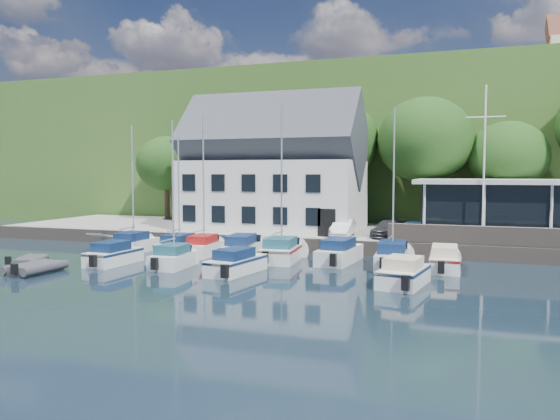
# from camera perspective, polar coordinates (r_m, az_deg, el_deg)

# --- Properties ---
(ground) EXTENTS (180.00, 180.00, 0.00)m
(ground) POSITION_cam_1_polar(r_m,az_deg,el_deg) (27.00, 1.41, -8.01)
(ground) COLOR black
(ground) RESTS_ON ground
(quay) EXTENTS (60.00, 13.00, 1.00)m
(quay) POSITION_cam_1_polar(r_m,az_deg,el_deg) (43.71, 8.40, -2.77)
(quay) COLOR gray
(quay) RESTS_ON ground
(quay_face) EXTENTS (60.00, 0.30, 1.00)m
(quay_face) POSITION_cam_1_polar(r_m,az_deg,el_deg) (37.39, 6.55, -3.90)
(quay_face) COLOR #5B5049
(quay_face) RESTS_ON ground
(hillside) EXTENTS (160.00, 75.00, 16.00)m
(hillside) POSITION_cam_1_polar(r_m,az_deg,el_deg) (87.56, 13.90, 5.44)
(hillside) COLOR #385A22
(hillside) RESTS_ON ground
(field_patch) EXTENTS (50.00, 30.00, 0.30)m
(field_patch) POSITION_cam_1_polar(r_m,az_deg,el_deg) (95.75, 19.27, 10.09)
(field_patch) COLOR #4C5B2D
(field_patch) RESTS_ON hillside
(harbor_building) EXTENTS (14.40, 8.20, 8.70)m
(harbor_building) POSITION_cam_1_polar(r_m,az_deg,el_deg) (44.29, -0.73, 3.65)
(harbor_building) COLOR silver
(harbor_building) RESTS_ON quay
(club_pavilion) EXTENTS (13.20, 7.20, 4.10)m
(club_pavilion) POSITION_cam_1_polar(r_m,az_deg,el_deg) (41.35, 23.19, 0.11)
(club_pavilion) COLOR black
(club_pavilion) RESTS_ON quay
(seawall) EXTENTS (18.00, 0.50, 1.20)m
(seawall) POSITION_cam_1_polar(r_m,az_deg,el_deg) (37.00, 25.18, -2.62)
(seawall) COLOR #5B5049
(seawall) RESTS_ON quay
(gangway) EXTENTS (1.20, 6.00, 1.40)m
(gangway) POSITION_cam_1_polar(r_m,az_deg,el_deg) (42.42, -16.46, -3.78)
(gangway) COLOR silver
(gangway) RESTS_ON ground
(car_silver) EXTENTS (2.25, 3.54, 1.12)m
(car_silver) POSITION_cam_1_polar(r_m,az_deg,el_deg) (39.55, 5.88, -1.91)
(car_silver) COLOR silver
(car_silver) RESTS_ON quay
(car_white) EXTENTS (1.54, 3.88, 1.26)m
(car_white) POSITION_cam_1_polar(r_m,az_deg,el_deg) (39.28, 6.63, -1.86)
(car_white) COLOR silver
(car_white) RESTS_ON quay
(car_dgrey) EXTENTS (2.32, 4.41, 1.22)m
(car_dgrey) POSITION_cam_1_polar(r_m,az_deg,el_deg) (39.50, 11.28, -1.91)
(car_dgrey) COLOR #2F2E33
(car_dgrey) RESTS_ON quay
(car_blue) EXTENTS (1.60, 3.78, 1.28)m
(car_blue) POSITION_cam_1_polar(r_m,az_deg,el_deg) (38.86, 13.74, -2.00)
(car_blue) COLOR #2E518D
(car_blue) RESTS_ON quay
(flagpole) EXTENTS (2.43, 0.20, 10.14)m
(flagpole) POSITION_cam_1_polar(r_m,az_deg,el_deg) (37.37, 20.55, 4.44)
(flagpole) COLOR silver
(flagpole) RESTS_ON quay
(tree_0) EXTENTS (5.94, 5.94, 8.12)m
(tree_0) POSITION_cam_1_polar(r_m,az_deg,el_deg) (54.93, -11.75, 3.33)
(tree_0) COLOR #18330F
(tree_0) RESTS_ON quay
(tree_1) EXTENTS (7.25, 7.25, 9.90)m
(tree_1) POSITION_cam_1_polar(r_m,az_deg,el_deg) (51.34, -4.73, 4.36)
(tree_1) COLOR #18330F
(tree_1) RESTS_ON quay
(tree_2) EXTENTS (7.94, 7.94, 10.85)m
(tree_2) POSITION_cam_1_polar(r_m,az_deg,el_deg) (48.02, 5.55, 4.94)
(tree_2) COLOR #18330F
(tree_2) RESTS_ON quay
(tree_3) EXTENTS (7.93, 7.93, 10.83)m
(tree_3) POSITION_cam_1_polar(r_m,az_deg,el_deg) (47.16, 14.87, 4.83)
(tree_3) COLOR #18330F
(tree_3) RESTS_ON quay
(tree_4) EXTENTS (6.37, 6.37, 8.70)m
(tree_4) POSITION_cam_1_polar(r_m,az_deg,el_deg) (47.58, 22.68, 3.37)
(tree_4) COLOR #18330F
(tree_4) RESTS_ON quay
(boat_r1_0) EXTENTS (1.98, 5.84, 8.75)m
(boat_r1_0) POSITION_cam_1_polar(r_m,az_deg,el_deg) (39.30, -15.14, 2.05)
(boat_r1_0) COLOR silver
(boat_r1_0) RESTS_ON ground
(boat_r1_1) EXTENTS (1.91, 5.93, 8.45)m
(boat_r1_1) POSITION_cam_1_polar(r_m,az_deg,el_deg) (37.78, -10.53, 1.81)
(boat_r1_1) COLOR silver
(boat_r1_1) RESTS_ON ground
(boat_r1_2) EXTENTS (2.02, 5.71, 8.53)m
(boat_r1_2) POSITION_cam_1_polar(r_m,az_deg,el_deg) (36.90, -7.98, 1.86)
(boat_r1_2) COLOR silver
(boat_r1_2) RESTS_ON ground
(boat_r1_3) EXTENTS (2.77, 7.01, 1.54)m
(boat_r1_3) POSITION_cam_1_polar(r_m,az_deg,el_deg) (35.93, -3.91, -3.77)
(boat_r1_3) COLOR silver
(boat_r1_3) RESTS_ON ground
(boat_r1_4) EXTENTS (2.79, 6.34, 9.27)m
(boat_r1_4) POSITION_cam_1_polar(r_m,az_deg,el_deg) (34.14, 0.17, 2.34)
(boat_r1_4) COLOR silver
(boat_r1_4) RESTS_ON ground
(boat_r1_5) EXTENTS (2.52, 6.94, 1.53)m
(boat_r1_5) POSITION_cam_1_polar(r_m,az_deg,el_deg) (34.10, 6.24, -4.21)
(boat_r1_5) COLOR silver
(boat_r1_5) RESTS_ON ground
(boat_r1_6) EXTENTS (2.43, 7.01, 9.40)m
(boat_r1_6) POSITION_cam_1_polar(r_m,az_deg,el_deg) (32.64, 11.78, 2.30)
(boat_r1_6) COLOR silver
(boat_r1_6) RESTS_ON ground
(boat_r1_7) EXTENTS (2.00, 6.45, 1.41)m
(boat_r1_7) POSITION_cam_1_polar(r_m,az_deg,el_deg) (32.96, 16.83, -4.74)
(boat_r1_7) COLOR silver
(boat_r1_7) RESTS_ON ground
(boat_r2_0) EXTENTS (2.15, 5.50, 1.42)m
(boat_r2_0) POSITION_cam_1_polar(r_m,az_deg,el_deg) (34.75, -16.99, -4.29)
(boat_r2_0) COLOR silver
(boat_r2_0) RESTS_ON ground
(boat_r2_1) EXTENTS (2.18, 5.15, 8.39)m
(boat_r2_1) POSITION_cam_1_polar(r_m,az_deg,el_deg) (32.50, -11.10, 1.41)
(boat_r2_1) COLOR silver
(boat_r2_1) RESTS_ON ground
(boat_r2_2) EXTENTS (2.72, 6.21, 1.42)m
(boat_r2_2) POSITION_cam_1_polar(r_m,az_deg,el_deg) (30.43, -4.60, -5.30)
(boat_r2_2) COLOR silver
(boat_r2_2) RESTS_ON ground
(boat_r2_4) EXTENTS (2.82, 5.49, 1.46)m
(boat_r2_4) POSITION_cam_1_polar(r_m,az_deg,el_deg) (27.78, 12.80, -6.24)
(boat_r2_4) COLOR silver
(boat_r2_4) RESTS_ON ground
(dinghy_0) EXTENTS (2.64, 3.21, 0.65)m
(dinghy_0) POSITION_cam_1_polar(r_m,az_deg,el_deg) (36.48, -24.63, -4.71)
(dinghy_0) COLOR #343438
(dinghy_0) RESTS_ON ground
(dinghy_1) EXTENTS (2.13, 3.37, 0.76)m
(dinghy_1) POSITION_cam_1_polar(r_m,az_deg,el_deg) (33.35, -24.23, -5.39)
(dinghy_1) COLOR #343438
(dinghy_1) RESTS_ON ground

